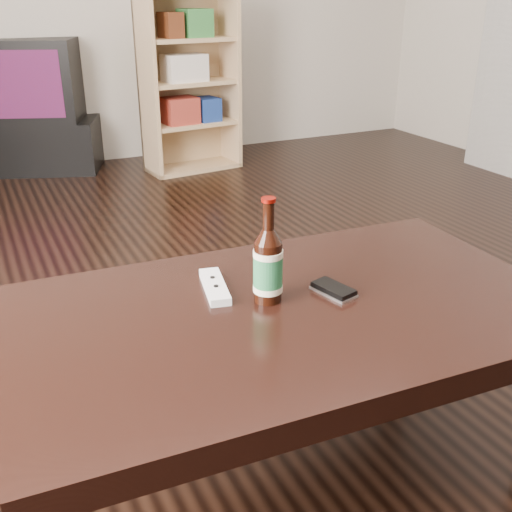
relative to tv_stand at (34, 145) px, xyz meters
name	(u,v)px	position (x,y,z in m)	size (l,w,h in m)	color
floor	(349,368)	(0.60, -2.94, -0.18)	(5.00, 6.00, 0.01)	black
tv_stand	(34,145)	(0.00, 0.00, 0.00)	(0.86, 0.43, 0.34)	black
tv	(24,80)	(0.00, 0.00, 0.43)	(0.79, 0.64, 0.51)	black
bookshelf	(187,79)	(0.97, -0.42, 0.43)	(0.65, 0.35, 1.16)	#A48556
coffee_table	(290,329)	(0.20, -3.25, 0.24)	(1.28, 0.79, 0.47)	black
beer_bottle	(268,266)	(0.17, -3.20, 0.38)	(0.08, 0.08, 0.25)	black
phone	(334,290)	(0.32, -3.24, 0.31)	(0.08, 0.12, 0.02)	silver
remote	(215,287)	(0.07, -3.10, 0.31)	(0.08, 0.18, 0.02)	silver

